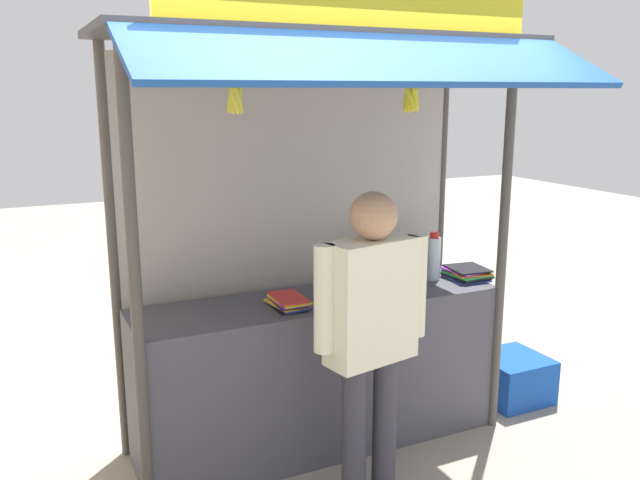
{
  "coord_description": "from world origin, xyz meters",
  "views": [
    {
      "loc": [
        -1.61,
        -3.37,
        2.12
      ],
      "look_at": [
        0.0,
        0.0,
        1.28
      ],
      "focal_mm": 37.3,
      "sensor_mm": 36.0,
      "label": 1
    }
  ],
  "objects_px": {
    "water_bottle_far_right": "(378,262)",
    "banana_bunch_inner_right": "(411,98)",
    "magazine_stack_front_left": "(467,273)",
    "water_bottle_center": "(434,257)",
    "water_bottle_mid_right": "(400,267)",
    "magazine_stack_front_right": "(351,297)",
    "magazine_stack_right": "(288,302)",
    "vendor_person": "(371,322)",
    "plastic_crate": "(512,378)",
    "banana_bunch_rightmost": "(235,98)"
  },
  "relations": [
    {
      "from": "banana_bunch_inner_right",
      "to": "water_bottle_far_right",
      "type": "bearing_deg",
      "value": 76.65
    },
    {
      "from": "water_bottle_far_right",
      "to": "water_bottle_center",
      "type": "height_order",
      "value": "water_bottle_center"
    },
    {
      "from": "water_bottle_mid_right",
      "to": "banana_bunch_inner_right",
      "type": "distance_m",
      "value": 1.15
    },
    {
      "from": "water_bottle_center",
      "to": "magazine_stack_right",
      "type": "height_order",
      "value": "water_bottle_center"
    },
    {
      "from": "banana_bunch_inner_right",
      "to": "banana_bunch_rightmost",
      "type": "height_order",
      "value": "same"
    },
    {
      "from": "water_bottle_mid_right",
      "to": "banana_bunch_inner_right",
      "type": "bearing_deg",
      "value": -118.92
    },
    {
      "from": "banana_bunch_inner_right",
      "to": "banana_bunch_rightmost",
      "type": "distance_m",
      "value": 0.96
    },
    {
      "from": "banana_bunch_inner_right",
      "to": "plastic_crate",
      "type": "distance_m",
      "value": 2.26
    },
    {
      "from": "water_bottle_far_right",
      "to": "banana_bunch_rightmost",
      "type": "relative_size",
      "value": 1.07
    },
    {
      "from": "water_bottle_far_right",
      "to": "magazine_stack_front_left",
      "type": "relative_size",
      "value": 1.01
    },
    {
      "from": "magazine_stack_front_right",
      "to": "magazine_stack_front_left",
      "type": "distance_m",
      "value": 0.9
    },
    {
      "from": "magazine_stack_front_left",
      "to": "plastic_crate",
      "type": "xyz_separation_m",
      "value": [
        0.43,
        -0.01,
        -0.81
      ]
    },
    {
      "from": "vendor_person",
      "to": "banana_bunch_inner_right",
      "type": "bearing_deg",
      "value": 24.37
    },
    {
      "from": "water_bottle_center",
      "to": "plastic_crate",
      "type": "xyz_separation_m",
      "value": [
        0.64,
        -0.09,
        -0.92
      ]
    },
    {
      "from": "vendor_person",
      "to": "magazine_stack_front_right",
      "type": "bearing_deg",
      "value": 61.67
    },
    {
      "from": "magazine_stack_right",
      "to": "vendor_person",
      "type": "relative_size",
      "value": 0.18
    },
    {
      "from": "water_bottle_far_right",
      "to": "vendor_person",
      "type": "bearing_deg",
      "value": -122.27
    },
    {
      "from": "magazine_stack_front_right",
      "to": "magazine_stack_front_left",
      "type": "height_order",
      "value": "magazine_stack_front_left"
    },
    {
      "from": "magazine_stack_front_left",
      "to": "banana_bunch_inner_right",
      "type": "distance_m",
      "value": 1.36
    },
    {
      "from": "water_bottle_center",
      "to": "magazine_stack_front_left",
      "type": "distance_m",
      "value": 0.25
    },
    {
      "from": "water_bottle_far_right",
      "to": "water_bottle_mid_right",
      "type": "xyz_separation_m",
      "value": [
        0.11,
        -0.08,
        -0.02
      ]
    },
    {
      "from": "water_bottle_far_right",
      "to": "banana_bunch_inner_right",
      "type": "bearing_deg",
      "value": -103.35
    },
    {
      "from": "magazine_stack_right",
      "to": "vendor_person",
      "type": "bearing_deg",
      "value": -70.03
    },
    {
      "from": "water_bottle_far_right",
      "to": "vendor_person",
      "type": "height_order",
      "value": "vendor_person"
    },
    {
      "from": "banana_bunch_inner_right",
      "to": "vendor_person",
      "type": "height_order",
      "value": "banana_bunch_inner_right"
    },
    {
      "from": "magazine_stack_front_right",
      "to": "magazine_stack_front_left",
      "type": "relative_size",
      "value": 0.89
    },
    {
      "from": "magazine_stack_right",
      "to": "magazine_stack_front_left",
      "type": "distance_m",
      "value": 1.27
    },
    {
      "from": "water_bottle_far_right",
      "to": "banana_bunch_inner_right",
      "type": "relative_size",
      "value": 1.04
    },
    {
      "from": "magazine_stack_front_right",
      "to": "plastic_crate",
      "type": "relative_size",
      "value": 0.58
    },
    {
      "from": "vendor_person",
      "to": "water_bottle_far_right",
      "type": "bearing_deg",
      "value": 46.57
    },
    {
      "from": "water_bottle_center",
      "to": "water_bottle_mid_right",
      "type": "xyz_separation_m",
      "value": [
        -0.25,
        -0.01,
        -0.03
      ]
    },
    {
      "from": "banana_bunch_rightmost",
      "to": "plastic_crate",
      "type": "relative_size",
      "value": 0.62
    },
    {
      "from": "magazine_stack_front_right",
      "to": "banana_bunch_inner_right",
      "type": "bearing_deg",
      "value": -50.53
    },
    {
      "from": "water_bottle_far_right",
      "to": "water_bottle_center",
      "type": "bearing_deg",
      "value": -11.54
    },
    {
      "from": "magazine_stack_front_right",
      "to": "vendor_person",
      "type": "xyz_separation_m",
      "value": [
        -0.16,
        -0.51,
        0.04
      ]
    },
    {
      "from": "vendor_person",
      "to": "plastic_crate",
      "type": "height_order",
      "value": "vendor_person"
    },
    {
      "from": "magazine_stack_front_right",
      "to": "plastic_crate",
      "type": "height_order",
      "value": "magazine_stack_front_right"
    },
    {
      "from": "water_bottle_far_right",
      "to": "plastic_crate",
      "type": "bearing_deg",
      "value": -9.49
    },
    {
      "from": "magazine_stack_front_left",
      "to": "banana_bunch_rightmost",
      "type": "relative_size",
      "value": 1.05
    },
    {
      "from": "water_bottle_center",
      "to": "plastic_crate",
      "type": "bearing_deg",
      "value": -8.29
    },
    {
      "from": "water_bottle_far_right",
      "to": "water_bottle_mid_right",
      "type": "distance_m",
      "value": 0.14
    },
    {
      "from": "water_bottle_center",
      "to": "magazine_stack_right",
      "type": "distance_m",
      "value": 1.07
    },
    {
      "from": "banana_bunch_inner_right",
      "to": "banana_bunch_rightmost",
      "type": "bearing_deg",
      "value": 179.9
    },
    {
      "from": "magazine_stack_front_right",
      "to": "banana_bunch_rightmost",
      "type": "relative_size",
      "value": 0.93
    },
    {
      "from": "magazine_stack_front_right",
      "to": "banana_bunch_inner_right",
      "type": "height_order",
      "value": "banana_bunch_inner_right"
    },
    {
      "from": "water_bottle_center",
      "to": "magazine_stack_front_right",
      "type": "distance_m",
      "value": 0.73
    },
    {
      "from": "water_bottle_center",
      "to": "magazine_stack_right",
      "type": "bearing_deg",
      "value": -173.81
    },
    {
      "from": "magazine_stack_front_right",
      "to": "vendor_person",
      "type": "height_order",
      "value": "vendor_person"
    },
    {
      "from": "water_bottle_center",
      "to": "magazine_stack_right",
      "type": "relative_size",
      "value": 1.07
    },
    {
      "from": "water_bottle_center",
      "to": "water_bottle_mid_right",
      "type": "height_order",
      "value": "water_bottle_center"
    }
  ]
}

